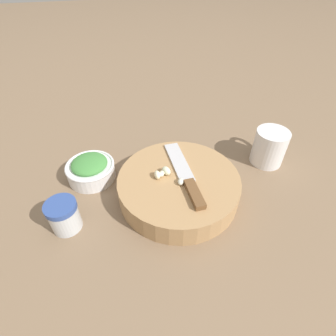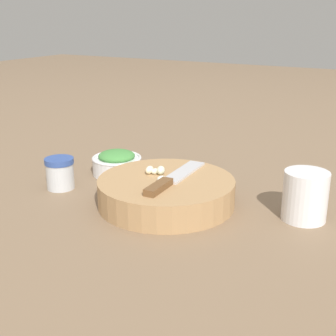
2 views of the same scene
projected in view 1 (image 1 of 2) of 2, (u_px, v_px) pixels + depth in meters
The scene contains 7 objects.
ground_plane at pixel (153, 177), 0.66m from camera, with size 5.00×5.00×0.00m, color #7F664C.
cutting_board at pixel (179, 186), 0.60m from camera, with size 0.27×0.27×0.05m.
chef_knife at pixel (186, 176), 0.58m from camera, with size 0.04×0.22×0.01m.
garlic_cloves at pixel (166, 174), 0.58m from camera, with size 0.06×0.06×0.02m.
herb_bowl at pixel (91, 169), 0.64m from camera, with size 0.12×0.12×0.06m.
spice_jar at pixel (64, 216), 0.53m from camera, with size 0.06×0.06×0.07m.
coffee_mug at pixel (269, 146), 0.68m from camera, with size 0.08×0.12×0.09m.
Camera 1 is at (-0.07, -0.47, 0.46)m, focal length 28.00 mm.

